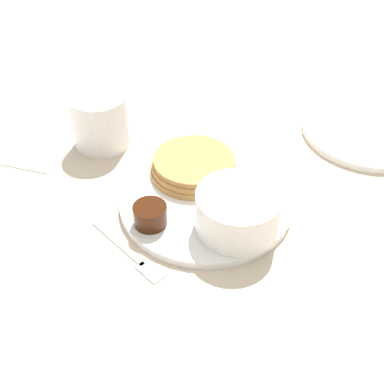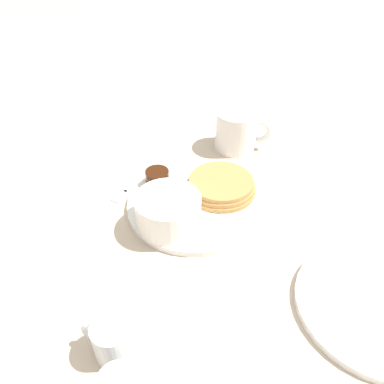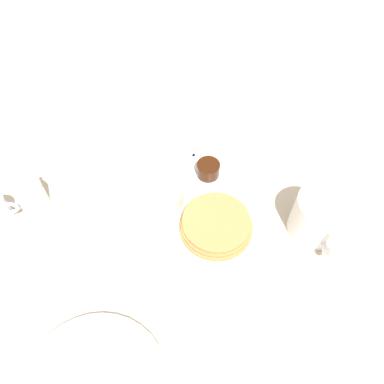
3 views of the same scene
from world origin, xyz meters
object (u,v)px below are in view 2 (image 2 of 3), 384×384
at_px(coffee_mug, 237,130).
at_px(fork, 131,186).
at_px(creamer_pitcher_near, 114,339).
at_px(bowl, 168,210).
at_px(plate, 194,204).

relative_size(coffee_mug, fork, 1.01).
relative_size(creamer_pitcher_near, fork, 0.61).
height_order(coffee_mug, creamer_pitcher_near, coffee_mug).
distance_m(bowl, creamer_pitcher_near, 0.24).
xyz_separation_m(plate, bowl, (-0.05, 0.05, 0.04)).
distance_m(plate, creamer_pitcher_near, 0.31).
relative_size(bowl, coffee_mug, 0.91).
bearing_deg(creamer_pitcher_near, fork, -2.04).
bearing_deg(bowl, coffee_mug, -34.50).
bearing_deg(bowl, plate, -44.74).
height_order(bowl, fork, bowl).
xyz_separation_m(plate, fork, (0.08, 0.12, -0.00)).
relative_size(bowl, fork, 0.91).
relative_size(plate, coffee_mug, 2.01).
xyz_separation_m(plate, coffee_mug, (0.20, -0.12, 0.04)).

